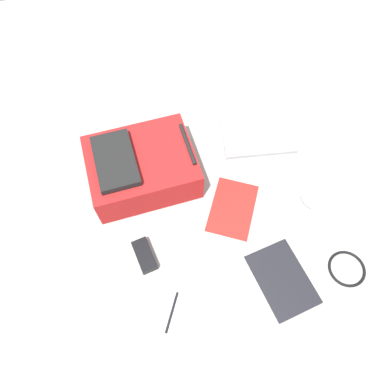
# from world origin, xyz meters

# --- Properties ---
(ground_plane) EXTENTS (3.31, 3.31, 0.00)m
(ground_plane) POSITION_xyz_m (0.00, 0.00, 0.00)
(ground_plane) COLOR gray
(backpack) EXTENTS (0.45, 0.36, 0.19)m
(backpack) POSITION_xyz_m (0.21, -0.20, 0.08)
(backpack) COLOR maroon
(backpack) RESTS_ON ground_plane
(laptop) EXTENTS (0.38, 0.34, 0.03)m
(laptop) POSITION_xyz_m (-0.35, -0.26, 0.02)
(laptop) COLOR #929296
(laptop) RESTS_ON ground_plane
(book_manual) EXTENTS (0.20, 0.28, 0.01)m
(book_manual) POSITION_xyz_m (-0.15, 0.41, 0.01)
(book_manual) COLOR silver
(book_manual) RESTS_ON ground_plane
(book_blue) EXTENTS (0.29, 0.31, 0.02)m
(book_blue) POSITION_xyz_m (-0.09, 0.08, 0.01)
(book_blue) COLOR silver
(book_blue) RESTS_ON ground_plane
(computer_mouse) EXTENTS (0.07, 0.10, 0.04)m
(computer_mouse) POSITION_xyz_m (-0.41, 0.14, 0.02)
(computer_mouse) COLOR silver
(computer_mouse) RESTS_ON ground_plane
(cable_coil) EXTENTS (0.14, 0.14, 0.01)m
(cable_coil) POSITION_xyz_m (-0.40, 0.46, 0.01)
(cable_coil) COLOR black
(cable_coil) RESTS_ON ground_plane
(power_brick) EXTENTS (0.07, 0.14, 0.04)m
(power_brick) POSITION_xyz_m (0.31, 0.15, 0.02)
(power_brick) COLOR black
(power_brick) RESTS_ON ground_plane
(pen_black) EXTENTS (0.09, 0.13, 0.01)m
(pen_black) POSITION_xyz_m (0.27, 0.38, 0.00)
(pen_black) COLOR black
(pen_black) RESTS_ON ground_plane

